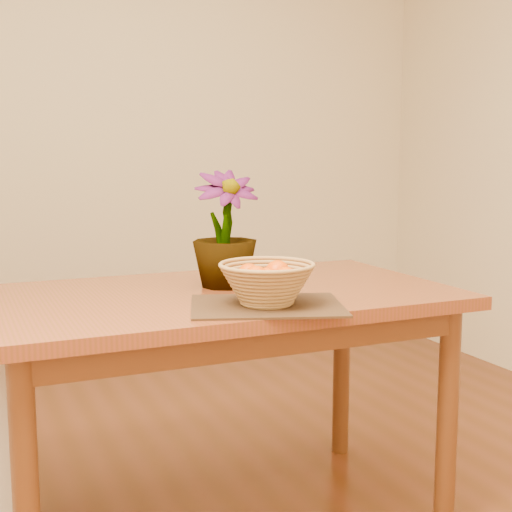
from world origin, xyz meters
name	(u,v)px	position (x,y,z in m)	size (l,w,h in m)	color
wall_back	(92,119)	(0.00, 2.25, 1.35)	(4.00, 0.02, 2.70)	beige
table	(221,319)	(0.00, 0.30, 0.66)	(1.40, 0.80, 0.75)	maroon
placemat	(267,306)	(0.04, 0.04, 0.75)	(0.41, 0.31, 0.01)	#3D2416
wicker_basket	(267,285)	(0.04, 0.04, 0.81)	(0.26, 0.26, 0.11)	#B08749
orange_pile	(267,276)	(0.04, 0.04, 0.83)	(0.17, 0.16, 0.07)	#FF4304
potted_plant	(225,229)	(0.04, 0.36, 0.93)	(0.20, 0.20, 0.37)	#134212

